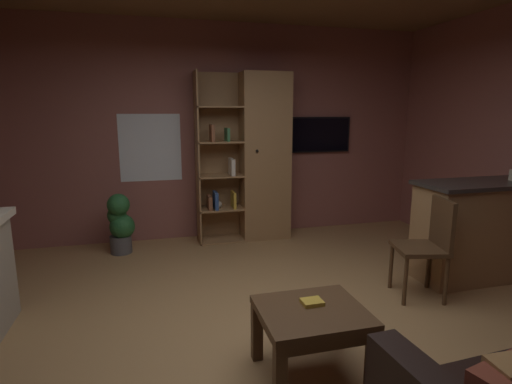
{
  "coord_description": "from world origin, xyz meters",
  "views": [
    {
      "loc": [
        -0.8,
        -2.65,
        1.68
      ],
      "look_at": [
        0.0,
        0.4,
        1.05
      ],
      "focal_mm": 28.33,
      "sensor_mm": 36.0,
      "label": 1
    }
  ],
  "objects_px": {
    "wall_mounted_tv": "(320,135)",
    "dining_chair": "(429,241)",
    "bookshelf_cabinet": "(258,159)",
    "table_book_0": "(312,302)",
    "coffee_table": "(312,322)",
    "potted_floor_plant": "(120,223)",
    "kitchen_bar_counter": "(489,229)"
  },
  "relations": [
    {
      "from": "potted_floor_plant",
      "to": "wall_mounted_tv",
      "type": "distance_m",
      "value": 2.93
    },
    {
      "from": "bookshelf_cabinet",
      "to": "table_book_0",
      "type": "relative_size",
      "value": 16.19
    },
    {
      "from": "bookshelf_cabinet",
      "to": "dining_chair",
      "type": "height_order",
      "value": "bookshelf_cabinet"
    },
    {
      "from": "table_book_0",
      "to": "potted_floor_plant",
      "type": "xyz_separation_m",
      "value": [
        -1.35,
        2.66,
        -0.09
      ]
    },
    {
      "from": "bookshelf_cabinet",
      "to": "wall_mounted_tv",
      "type": "distance_m",
      "value": 1.03
    },
    {
      "from": "dining_chair",
      "to": "potted_floor_plant",
      "type": "distance_m",
      "value": 3.39
    },
    {
      "from": "table_book_0",
      "to": "potted_floor_plant",
      "type": "height_order",
      "value": "potted_floor_plant"
    },
    {
      "from": "wall_mounted_tv",
      "to": "table_book_0",
      "type": "bearing_deg",
      "value": -114.1
    },
    {
      "from": "table_book_0",
      "to": "wall_mounted_tv",
      "type": "bearing_deg",
      "value": 65.9
    },
    {
      "from": "bookshelf_cabinet",
      "to": "wall_mounted_tv",
      "type": "height_order",
      "value": "bookshelf_cabinet"
    },
    {
      "from": "kitchen_bar_counter",
      "to": "wall_mounted_tv",
      "type": "distance_m",
      "value": 2.47
    },
    {
      "from": "dining_chair",
      "to": "wall_mounted_tv",
      "type": "height_order",
      "value": "wall_mounted_tv"
    },
    {
      "from": "bookshelf_cabinet",
      "to": "coffee_table",
      "type": "xyz_separation_m",
      "value": [
        -0.44,
        -2.93,
        -0.71
      ]
    },
    {
      "from": "kitchen_bar_counter",
      "to": "wall_mounted_tv",
      "type": "xyz_separation_m",
      "value": [
        -0.96,
        2.1,
        0.86
      ]
    },
    {
      "from": "table_book_0",
      "to": "dining_chair",
      "type": "xyz_separation_m",
      "value": [
        1.44,
        0.73,
        0.06
      ]
    },
    {
      "from": "bookshelf_cabinet",
      "to": "dining_chair",
      "type": "distance_m",
      "value": 2.43
    },
    {
      "from": "table_book_0",
      "to": "bookshelf_cabinet",
      "type": "bearing_deg",
      "value": 81.81
    },
    {
      "from": "bookshelf_cabinet",
      "to": "coffee_table",
      "type": "distance_m",
      "value": 3.05
    },
    {
      "from": "kitchen_bar_counter",
      "to": "table_book_0",
      "type": "distance_m",
      "value": 2.53
    },
    {
      "from": "bookshelf_cabinet",
      "to": "coffee_table",
      "type": "relative_size",
      "value": 3.26
    },
    {
      "from": "kitchen_bar_counter",
      "to": "coffee_table",
      "type": "height_order",
      "value": "kitchen_bar_counter"
    },
    {
      "from": "coffee_table",
      "to": "table_book_0",
      "type": "xyz_separation_m",
      "value": [
        0.03,
        0.06,
        0.1
      ]
    },
    {
      "from": "kitchen_bar_counter",
      "to": "wall_mounted_tv",
      "type": "relative_size",
      "value": 1.77
    },
    {
      "from": "table_book_0",
      "to": "dining_chair",
      "type": "relative_size",
      "value": 0.15
    },
    {
      "from": "wall_mounted_tv",
      "to": "dining_chair",
      "type": "bearing_deg",
      "value": -88.6
    },
    {
      "from": "table_book_0",
      "to": "wall_mounted_tv",
      "type": "height_order",
      "value": "wall_mounted_tv"
    },
    {
      "from": "kitchen_bar_counter",
      "to": "dining_chair",
      "type": "distance_m",
      "value": 0.93
    },
    {
      "from": "coffee_table",
      "to": "dining_chair",
      "type": "bearing_deg",
      "value": 28.5
    },
    {
      "from": "coffee_table",
      "to": "potted_floor_plant",
      "type": "height_order",
      "value": "potted_floor_plant"
    },
    {
      "from": "kitchen_bar_counter",
      "to": "table_book_0",
      "type": "height_order",
      "value": "kitchen_bar_counter"
    },
    {
      "from": "bookshelf_cabinet",
      "to": "kitchen_bar_counter",
      "type": "relative_size",
      "value": 1.4
    },
    {
      "from": "wall_mounted_tv",
      "to": "bookshelf_cabinet",
      "type": "bearing_deg",
      "value": -167.67
    }
  ]
}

